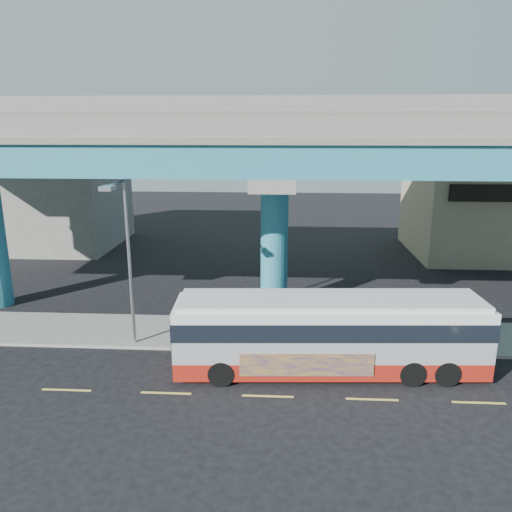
{
  "coord_description": "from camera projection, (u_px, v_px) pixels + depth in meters",
  "views": [
    {
      "loc": [
        0.56,
        -17.59,
        10.19
      ],
      "look_at": [
        -0.71,
        4.0,
        4.49
      ],
      "focal_mm": 35.0,
      "sensor_mm": 36.0,
      "label": 1
    }
  ],
  "objects": [
    {
      "name": "ground",
      "position": [
        268.0,
        392.0,
        19.61
      ],
      "size": [
        120.0,
        120.0,
        0.0
      ],
      "primitive_type": "plane",
      "color": "black",
      "rests_on": "ground"
    },
    {
      "name": "sidewalk",
      "position": [
        272.0,
        334.0,
        24.9
      ],
      "size": [
        70.0,
        4.0,
        0.15
      ],
      "primitive_type": "cube",
      "color": "gray",
      "rests_on": "ground"
    },
    {
      "name": "lane_markings",
      "position": [
        268.0,
        396.0,
        19.31
      ],
      "size": [
        58.0,
        0.12,
        0.01
      ],
      "color": "#D8C64C",
      "rests_on": "ground"
    },
    {
      "name": "viaduct",
      "position": [
        275.0,
        146.0,
        26.07
      ],
      "size": [
        52.0,
        12.4,
        11.7
      ],
      "color": "teal",
      "rests_on": "ground"
    },
    {
      "name": "building_beige",
      "position": [
        503.0,
        211.0,
        39.88
      ],
      "size": [
        14.0,
        10.23,
        7.0
      ],
      "color": "tan",
      "rests_on": "ground"
    },
    {
      "name": "building_concrete",
      "position": [
        46.0,
        193.0,
        42.76
      ],
      "size": [
        12.0,
        10.0,
        9.0
      ],
      "primitive_type": "cube",
      "color": "gray",
      "rests_on": "ground"
    },
    {
      "name": "transit_bus",
      "position": [
        330.0,
        332.0,
        20.85
      ],
      "size": [
        13.03,
        3.52,
        3.31
      ],
      "rotation": [
        0.0,
        0.0,
        0.06
      ],
      "color": "maroon",
      "rests_on": "ground"
    },
    {
      "name": "street_lamp",
      "position": [
        124.0,
        241.0,
        21.95
      ],
      "size": [
        0.5,
        2.56,
        7.87
      ],
      "color": "gray",
      "rests_on": "sidewalk"
    },
    {
      "name": "stop_sign",
      "position": [
        402.0,
        315.0,
        22.86
      ],
      "size": [
        0.67,
        0.09,
        2.23
      ],
      "rotation": [
        0.0,
        0.0,
        -0.34
      ],
      "color": "gray",
      "rests_on": "sidewalk"
    }
  ]
}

